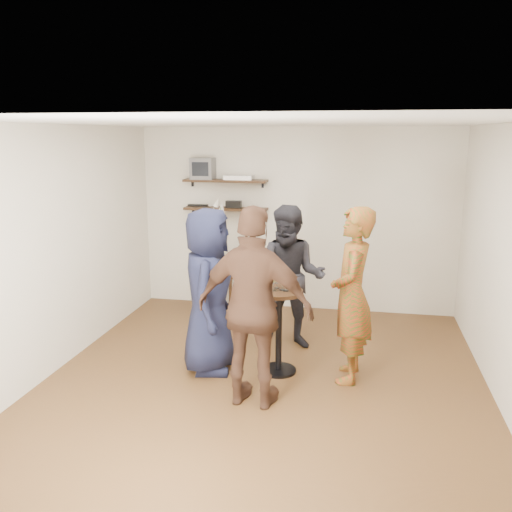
# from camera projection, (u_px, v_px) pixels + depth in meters

# --- Properties ---
(room) EXTENTS (4.58, 5.08, 2.68)m
(room) POSITION_uv_depth(u_px,v_px,m) (265.00, 258.00, 5.33)
(room) COLOR #442B16
(room) RESTS_ON ground
(shelf_upper) EXTENTS (1.20, 0.25, 0.04)m
(shelf_upper) POSITION_uv_depth(u_px,v_px,m) (225.00, 181.00, 7.67)
(shelf_upper) COLOR black
(shelf_upper) RESTS_ON room
(shelf_lower) EXTENTS (1.20, 0.25, 0.04)m
(shelf_lower) POSITION_uv_depth(u_px,v_px,m) (226.00, 209.00, 7.76)
(shelf_lower) COLOR black
(shelf_lower) RESTS_ON room
(crt_monitor) EXTENTS (0.32, 0.30, 0.30)m
(crt_monitor) POSITION_uv_depth(u_px,v_px,m) (203.00, 168.00, 7.69)
(crt_monitor) COLOR #59595B
(crt_monitor) RESTS_ON shelf_upper
(dvd_deck) EXTENTS (0.40, 0.24, 0.06)m
(dvd_deck) POSITION_uv_depth(u_px,v_px,m) (239.00, 178.00, 7.62)
(dvd_deck) COLOR silver
(dvd_deck) RESTS_ON shelf_upper
(radio) EXTENTS (0.22, 0.10, 0.10)m
(radio) POSITION_uv_depth(u_px,v_px,m) (234.00, 204.00, 7.72)
(radio) COLOR black
(radio) RESTS_ON shelf_lower
(power_strip) EXTENTS (0.30, 0.05, 0.03)m
(power_strip) POSITION_uv_depth(u_px,v_px,m) (198.00, 205.00, 7.88)
(power_strip) COLOR black
(power_strip) RESTS_ON shelf_lower
(side_table) EXTENTS (0.65, 0.65, 0.64)m
(side_table) POSITION_uv_depth(u_px,v_px,m) (219.00, 279.00, 7.50)
(side_table) COLOR black
(side_table) RESTS_ON room
(vase_lilies) EXTENTS (0.20, 0.20, 1.03)m
(vase_lilies) POSITION_uv_depth(u_px,v_px,m) (219.00, 248.00, 7.40)
(vase_lilies) COLOR white
(vase_lilies) RESTS_ON side_table
(drinks_table) EXTENTS (0.50, 0.50, 0.91)m
(drinks_table) POSITION_uv_depth(u_px,v_px,m) (279.00, 320.00, 5.70)
(drinks_table) COLOR black
(drinks_table) RESTS_ON room
(wine_glass_fl) EXTENTS (0.07, 0.07, 0.20)m
(wine_glass_fl) POSITION_uv_depth(u_px,v_px,m) (274.00, 278.00, 5.57)
(wine_glass_fl) COLOR silver
(wine_glass_fl) RESTS_ON drinks_table
(wine_glass_fr) EXTENTS (0.07, 0.07, 0.21)m
(wine_glass_fr) POSITION_uv_depth(u_px,v_px,m) (286.00, 278.00, 5.56)
(wine_glass_fr) COLOR silver
(wine_glass_fr) RESTS_ON drinks_table
(wine_glass_bl) EXTENTS (0.07, 0.07, 0.21)m
(wine_glass_bl) POSITION_uv_depth(u_px,v_px,m) (277.00, 275.00, 5.66)
(wine_glass_bl) COLOR silver
(wine_glass_bl) RESTS_ON drinks_table
(wine_glass_br) EXTENTS (0.07, 0.07, 0.21)m
(wine_glass_br) POSITION_uv_depth(u_px,v_px,m) (282.00, 277.00, 5.59)
(wine_glass_br) COLOR silver
(wine_glass_br) RESTS_ON drinks_table
(person_plaid) EXTENTS (0.45, 0.67, 1.81)m
(person_plaid) POSITION_uv_depth(u_px,v_px,m) (352.00, 295.00, 5.47)
(person_plaid) COLOR red
(person_plaid) RESTS_ON room
(person_dark) EXTENTS (0.85, 0.67, 1.70)m
(person_dark) POSITION_uv_depth(u_px,v_px,m) (291.00, 278.00, 6.35)
(person_dark) COLOR black
(person_dark) RESTS_ON room
(person_navy) EXTENTS (0.65, 0.92, 1.76)m
(person_navy) POSITION_uv_depth(u_px,v_px,m) (208.00, 291.00, 5.70)
(person_navy) COLOR black
(person_navy) RESTS_ON room
(person_brown) EXTENTS (1.16, 0.62, 1.89)m
(person_brown) POSITION_uv_depth(u_px,v_px,m) (255.00, 308.00, 4.93)
(person_brown) COLOR #472C1E
(person_brown) RESTS_ON room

